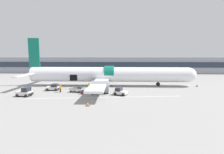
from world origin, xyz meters
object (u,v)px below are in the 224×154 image
object	(u,v)px
ground_crew_loader_a	(92,90)
ground_crew_driver	(89,86)
baggage_tug_mid	(25,92)
baggage_tug_lead	(120,92)
airplane	(107,75)
ground_crew_loader_b	(94,86)
ground_crew_supervisor	(60,88)
baggage_cart_loading	(77,90)
baggage_tug_rear	(53,87)
suitcase_on_tarmac_upright	(82,93)

from	to	relation	value
ground_crew_loader_a	ground_crew_driver	size ratio (longest dim) A/B	0.96
baggage_tug_mid	ground_crew_driver	xyz separation A→B (m)	(10.71, 5.30, 0.21)
baggage_tug_lead	baggage_tug_mid	xyz separation A→B (m)	(-17.12, -1.63, 0.09)
airplane	ground_crew_loader_b	distance (m)	6.55
ground_crew_driver	airplane	bearing A→B (deg)	60.81
ground_crew_loader_a	ground_crew_supervisor	xyz separation A→B (m)	(-6.67, 2.09, 0.01)
ground_crew_driver	baggage_tug_mid	bearing A→B (deg)	-153.67
ground_crew_loader_b	ground_crew_supervisor	size ratio (longest dim) A/B	1.11
ground_crew_driver	baggage_cart_loading	bearing A→B (deg)	-144.45
baggage_tug_rear	ground_crew_driver	bearing A→B (deg)	-0.64
ground_crew_loader_a	ground_crew_loader_b	size ratio (longest dim) A/B	0.89
baggage_tug_mid	ground_crew_driver	world-z (taller)	ground_crew_driver
airplane	baggage_tug_lead	distance (m)	10.30
airplane	ground_crew_loader_b	size ratio (longest dim) A/B	22.78
airplane	ground_crew_driver	xyz separation A→B (m)	(-3.31, -5.93, -1.76)
baggage_tug_mid	ground_crew_supervisor	distance (m)	6.31
baggage_cart_loading	ground_crew_driver	world-z (taller)	ground_crew_driver
airplane	ground_crew_loader_b	xyz separation A→B (m)	(-2.29, -5.90, -1.70)
baggage_tug_rear	ground_crew_supervisor	distance (m)	2.91
baggage_tug_lead	baggage_tug_mid	distance (m)	17.19
baggage_tug_rear	ground_crew_loader_a	world-z (taller)	ground_crew_loader_a
baggage_tug_lead	suitcase_on_tarmac_upright	bearing A→B (deg)	178.18
baggage_tug_mid	ground_crew_loader_a	bearing A→B (deg)	6.55
airplane	suitcase_on_tarmac_upright	size ratio (longest dim) A/B	57.38
baggage_tug_lead	baggage_cart_loading	size ratio (longest dim) A/B	0.75
baggage_tug_rear	suitcase_on_tarmac_upright	world-z (taller)	baggage_tug_rear
ground_crew_loader_a	ground_crew_driver	world-z (taller)	ground_crew_driver
baggage_tug_lead	suitcase_on_tarmac_upright	xyz separation A→B (m)	(-7.20, 0.23, -0.28)
baggage_tug_mid	airplane	bearing A→B (deg)	38.70
baggage_tug_mid	suitcase_on_tarmac_upright	distance (m)	10.09
airplane	baggage_tug_rear	size ratio (longest dim) A/B	14.86
baggage_tug_mid	baggage_tug_rear	bearing A→B (deg)	60.01
ground_crew_driver	baggage_tug_lead	bearing A→B (deg)	-29.81
baggage_tug_mid	ground_crew_loader_b	size ratio (longest dim) A/B	1.46
baggage_tug_lead	ground_crew_loader_a	size ratio (longest dim) A/B	1.74
airplane	baggage_tug_mid	size ratio (longest dim) A/B	15.64
baggage_tug_lead	suitcase_on_tarmac_upright	world-z (taller)	baggage_tug_lead
baggage_tug_lead	ground_crew_supervisor	bearing A→B (deg)	171.19
airplane	baggage_cart_loading	size ratio (longest dim) A/B	11.07
baggage_cart_loading	ground_crew_driver	size ratio (longest dim) A/B	2.21
ground_crew_loader_b	airplane	bearing A→B (deg)	68.80
ground_crew_loader_a	ground_crew_supervisor	world-z (taller)	ground_crew_supervisor
airplane	ground_crew_driver	size ratio (longest dim) A/B	24.45
baggage_tug_mid	baggage_tug_rear	xyz separation A→B (m)	(3.11, 5.38, -0.08)
ground_crew_supervisor	ground_crew_loader_b	bearing A→B (deg)	16.16
baggage_cart_loading	ground_crew_loader_b	size ratio (longest dim) A/B	2.06
baggage_tug_lead	ground_crew_loader_b	distance (m)	6.55
baggage_tug_rear	baggage_cart_loading	distance (m)	5.72
baggage_tug_mid	baggage_cart_loading	size ratio (longest dim) A/B	0.71
airplane	suitcase_on_tarmac_upright	bearing A→B (deg)	-113.65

